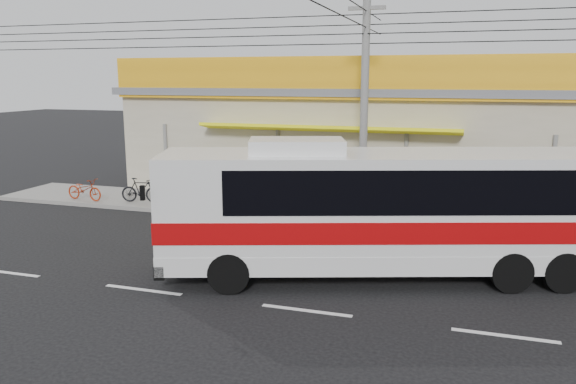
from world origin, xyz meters
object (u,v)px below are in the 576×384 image
coach_bus (399,205)px  motorbike_dark (141,190)px  motorbike_red (84,189)px  utility_pole (366,27)px

coach_bus → motorbike_dark: 11.61m
motorbike_red → utility_pole: (11.05, -0.12, 5.87)m
motorbike_dark → motorbike_red: bearing=88.4°
motorbike_red → utility_pole: utility_pole is taller
utility_pole → motorbike_dark: bearing=177.1°
motorbike_red → motorbike_dark: 2.38m
coach_bus → utility_pole: 6.69m
coach_bus → motorbike_red: (-12.76, 4.67, -1.28)m
motorbike_red → motorbike_dark: size_ratio=1.03×
motorbike_red → motorbike_dark: bearing=-76.3°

